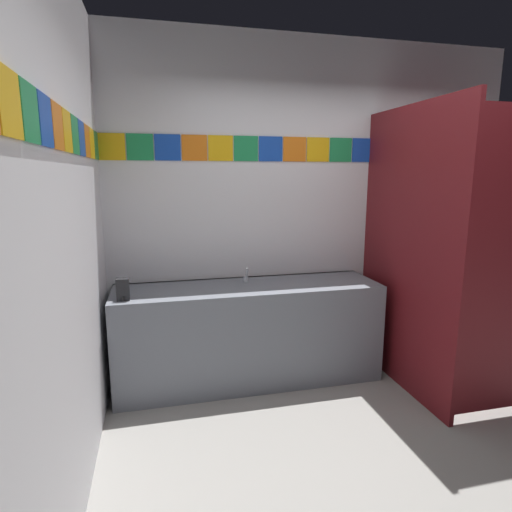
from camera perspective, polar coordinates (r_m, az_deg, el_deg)
ground_plane at (r=3.00m, az=19.25°, el=-24.59°), size 8.06×8.06×0.00m
wall_back at (r=3.88m, az=7.96°, el=6.79°), size 3.66×0.09×2.88m
wall_side at (r=2.09m, az=-26.08°, el=2.21°), size 0.09×3.08×2.88m
vanity_counter at (r=3.58m, az=-1.02°, el=-10.30°), size 2.17×0.60×0.82m
faucet_center at (r=3.53m, az=-1.35°, el=-2.82°), size 0.04×0.10×0.14m
soap_dispenser at (r=3.19m, az=-17.63°, el=-4.34°), size 0.09×0.09×0.16m
stall_divider at (r=3.43m, az=24.49°, el=-0.02°), size 0.92×1.32×2.24m
toilet at (r=4.24m, az=22.82°, el=-9.40°), size 0.39×0.49×0.74m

